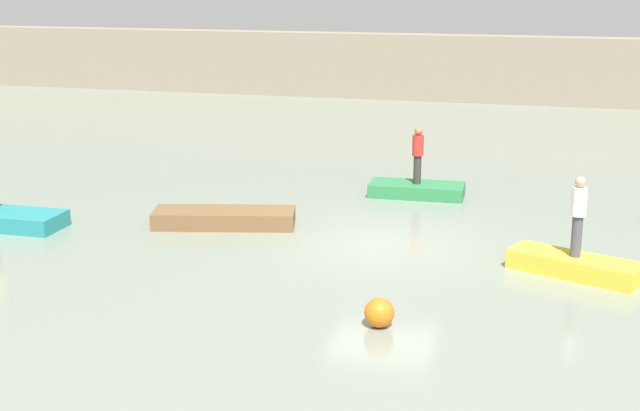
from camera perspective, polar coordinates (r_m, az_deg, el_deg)
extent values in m
plane|color=gray|center=(21.01, 4.09, -2.57)|extent=(120.00, 120.00, 0.00)
cube|color=gray|center=(44.42, 10.51, 8.55)|extent=(80.00, 1.20, 3.21)
cube|color=brown|center=(22.62, -6.13, -0.79)|extent=(3.71, 1.96, 0.42)
cube|color=#2D7F47|center=(25.62, 6.19, 1.00)|extent=(2.71, 1.26, 0.37)
cube|color=gold|center=(19.68, 15.92, -3.71)|extent=(2.88, 1.88, 0.41)
cylinder|color=#38332D|center=(25.48, 6.23, 2.30)|extent=(0.22, 0.22, 0.82)
cylinder|color=red|center=(25.34, 6.27, 3.84)|extent=(0.32, 0.32, 0.57)
sphere|color=#936B4C|center=(25.27, 6.30, 4.73)|extent=(0.23, 0.23, 0.23)
cylinder|color=#4C4C56|center=(19.49, 16.05, -1.89)|extent=(0.22, 0.22, 0.89)
cylinder|color=white|center=(19.29, 16.21, 0.24)|extent=(0.32, 0.32, 0.61)
sphere|color=tan|center=(19.20, 16.30, 1.45)|extent=(0.23, 0.23, 0.23)
sphere|color=orange|center=(16.26, 3.81, -6.83)|extent=(0.55, 0.55, 0.55)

